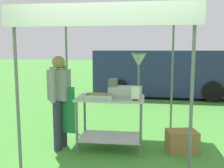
{
  "coord_description": "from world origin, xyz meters",
  "views": [
    {
      "loc": [
        0.46,
        -3.36,
        1.7
      ],
      "look_at": [
        -0.1,
        1.06,
        1.11
      ],
      "focal_mm": 40.95,
      "sensor_mm": 36.0,
      "label": 1
    }
  ],
  "objects_px": {
    "menu_sign": "(135,94)",
    "van_navy": "(164,72)",
    "supply_crate": "(182,141)",
    "vendor": "(60,97)",
    "donut_cart": "(111,112)",
    "donut_fryer": "(128,82)",
    "stall_canopy": "(111,21)",
    "donut_tray": "(100,97)"
  },
  "relations": [
    {
      "from": "stall_canopy",
      "to": "van_navy",
      "type": "distance_m",
      "value": 5.7
    },
    {
      "from": "stall_canopy",
      "to": "vendor",
      "type": "xyz_separation_m",
      "value": [
        -0.87,
        -0.16,
        -1.29
      ]
    },
    {
      "from": "donut_tray",
      "to": "supply_crate",
      "type": "bearing_deg",
      "value": 7.0
    },
    {
      "from": "vendor",
      "to": "van_navy",
      "type": "bearing_deg",
      "value": 68.62
    },
    {
      "from": "donut_cart",
      "to": "donut_tray",
      "type": "distance_m",
      "value": 0.36
    },
    {
      "from": "van_navy",
      "to": "donut_tray",
      "type": "bearing_deg",
      "value": -104.53
    },
    {
      "from": "stall_canopy",
      "to": "van_navy",
      "type": "bearing_deg",
      "value": 76.42
    },
    {
      "from": "donut_tray",
      "to": "van_navy",
      "type": "distance_m",
      "value": 5.82
    },
    {
      "from": "donut_cart",
      "to": "donut_fryer",
      "type": "distance_m",
      "value": 0.6
    },
    {
      "from": "menu_sign",
      "to": "supply_crate",
      "type": "height_order",
      "value": "menu_sign"
    },
    {
      "from": "donut_cart",
      "to": "donut_tray",
      "type": "xyz_separation_m",
      "value": [
        -0.16,
        -0.14,
        0.29
      ]
    },
    {
      "from": "donut_fryer",
      "to": "menu_sign",
      "type": "height_order",
      "value": "donut_fryer"
    },
    {
      "from": "donut_cart",
      "to": "van_navy",
      "type": "height_order",
      "value": "van_navy"
    },
    {
      "from": "supply_crate",
      "to": "van_navy",
      "type": "relative_size",
      "value": 0.11
    },
    {
      "from": "donut_tray",
      "to": "menu_sign",
      "type": "distance_m",
      "value": 0.59
    },
    {
      "from": "stall_canopy",
      "to": "donut_fryer",
      "type": "xyz_separation_m",
      "value": [
        0.29,
        -0.06,
        -1.02
      ]
    },
    {
      "from": "menu_sign",
      "to": "van_navy",
      "type": "relative_size",
      "value": 0.04
    },
    {
      "from": "vendor",
      "to": "donut_cart",
      "type": "bearing_deg",
      "value": 3.97
    },
    {
      "from": "donut_fryer",
      "to": "van_navy",
      "type": "bearing_deg",
      "value": 79.49
    },
    {
      "from": "menu_sign",
      "to": "supply_crate",
      "type": "relative_size",
      "value": 0.41
    },
    {
      "from": "donut_tray",
      "to": "donut_cart",
      "type": "bearing_deg",
      "value": 42.33
    },
    {
      "from": "donut_fryer",
      "to": "menu_sign",
      "type": "relative_size",
      "value": 3.35
    },
    {
      "from": "donut_fryer",
      "to": "supply_crate",
      "type": "xyz_separation_m",
      "value": [
        0.91,
        -0.02,
        -0.99
      ]
    },
    {
      "from": "donut_tray",
      "to": "van_navy",
      "type": "xyz_separation_m",
      "value": [
        1.46,
        5.63,
        -0.06
      ]
    },
    {
      "from": "vendor",
      "to": "van_navy",
      "type": "xyz_separation_m",
      "value": [
        2.17,
        5.55,
        -0.03
      ]
    },
    {
      "from": "stall_canopy",
      "to": "menu_sign",
      "type": "bearing_deg",
      "value": -37.76
    },
    {
      "from": "donut_fryer",
      "to": "menu_sign",
      "type": "xyz_separation_m",
      "value": [
        0.13,
        -0.27,
        -0.16
      ]
    },
    {
      "from": "donut_fryer",
      "to": "supply_crate",
      "type": "bearing_deg",
      "value": -1.16
    },
    {
      "from": "donut_cart",
      "to": "van_navy",
      "type": "relative_size",
      "value": 0.22
    },
    {
      "from": "donut_tray",
      "to": "supply_crate",
      "type": "relative_size",
      "value": 0.86
    },
    {
      "from": "stall_canopy",
      "to": "menu_sign",
      "type": "distance_m",
      "value": 1.3
    },
    {
      "from": "stall_canopy",
      "to": "vendor",
      "type": "height_order",
      "value": "stall_canopy"
    },
    {
      "from": "donut_cart",
      "to": "supply_crate",
      "type": "bearing_deg",
      "value": 1.14
    },
    {
      "from": "donut_cart",
      "to": "menu_sign",
      "type": "xyz_separation_m",
      "value": [
        0.43,
        -0.23,
        0.36
      ]
    },
    {
      "from": "stall_canopy",
      "to": "supply_crate",
      "type": "xyz_separation_m",
      "value": [
        1.21,
        -0.07,
        -2.01
      ]
    },
    {
      "from": "donut_tray",
      "to": "donut_fryer",
      "type": "relative_size",
      "value": 0.63
    },
    {
      "from": "stall_canopy",
      "to": "supply_crate",
      "type": "relative_size",
      "value": 4.57
    },
    {
      "from": "donut_fryer",
      "to": "van_navy",
      "type": "height_order",
      "value": "van_navy"
    },
    {
      "from": "stall_canopy",
      "to": "van_navy",
      "type": "xyz_separation_m",
      "value": [
        1.3,
        5.39,
        -1.31
      ]
    },
    {
      "from": "donut_cart",
      "to": "vendor",
      "type": "xyz_separation_m",
      "value": [
        -0.87,
        -0.06,
        0.25
      ]
    },
    {
      "from": "donut_tray",
      "to": "vendor",
      "type": "xyz_separation_m",
      "value": [
        -0.71,
        0.08,
        -0.04
      ]
    },
    {
      "from": "supply_crate",
      "to": "van_navy",
      "type": "xyz_separation_m",
      "value": [
        0.1,
        5.46,
        0.69
      ]
    }
  ]
}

